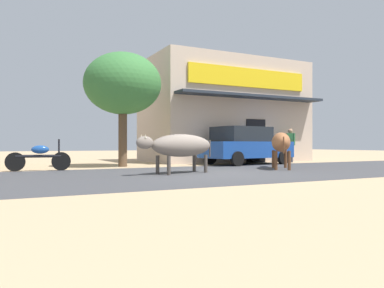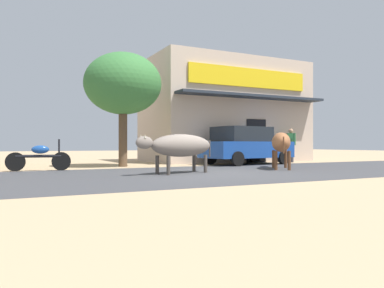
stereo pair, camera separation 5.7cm
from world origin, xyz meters
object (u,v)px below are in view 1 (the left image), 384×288
parked_motorcycle (39,157)px  cow_near_brown (181,146)px  roadside_tree (123,84)px  pedestrian_by_shop (290,143)px  cow_far_dark (281,143)px  parked_hatchback_car (245,145)px

parked_motorcycle → cow_near_brown: cow_near_brown is taller
roadside_tree → parked_motorcycle: roadside_tree is taller
pedestrian_by_shop → cow_near_brown: bearing=-152.9°
roadside_tree → cow_far_dark: size_ratio=1.94×
roadside_tree → parked_motorcycle: (-3.14, -1.05, -2.79)m
pedestrian_by_shop → parked_hatchback_car: bearing=-169.0°
cow_far_dark → roadside_tree: bearing=141.0°
roadside_tree → parked_motorcycle: size_ratio=2.21×
cow_near_brown → pedestrian_by_shop: (7.79, 3.99, 0.12)m
cow_near_brown → cow_far_dark: size_ratio=1.23×
roadside_tree → parked_motorcycle: bearing=-161.6°
cow_near_brown → cow_far_dark: cow_far_dark is taller
cow_near_brown → pedestrian_by_shop: size_ratio=1.73×
parked_hatchback_car → parked_motorcycle: parked_hatchback_car is taller
cow_near_brown → pedestrian_by_shop: pedestrian_by_shop is taller
cow_far_dark → pedestrian_by_shop: bearing=45.1°
roadside_tree → parked_hatchback_car: (5.30, -0.74, -2.41)m
roadside_tree → pedestrian_by_shop: roadside_tree is taller
cow_near_brown → pedestrian_by_shop: 8.75m
parked_hatchback_car → cow_far_dark: bearing=-100.7°
roadside_tree → pedestrian_by_shop: bearing=-0.9°
parked_hatchback_car → cow_near_brown: 5.79m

